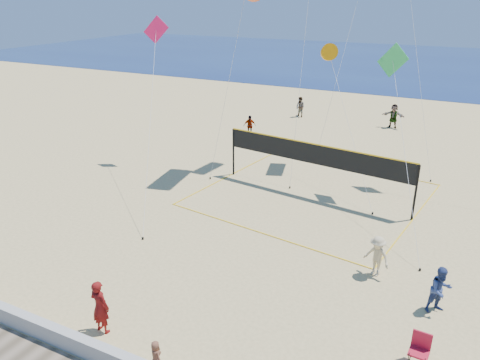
% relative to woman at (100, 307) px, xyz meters
% --- Properties ---
extents(ground, '(120.00, 120.00, 0.00)m').
position_rel_woman_xyz_m(ground, '(2.76, 1.97, -0.88)').
color(ground, '#D8BA79').
rests_on(ground, ground).
extents(ocean, '(140.00, 50.00, 0.03)m').
position_rel_woman_xyz_m(ocean, '(2.76, 63.97, -0.87)').
color(ocean, navy).
rests_on(ocean, ground).
extents(woman, '(0.66, 0.45, 1.76)m').
position_rel_woman_xyz_m(woman, '(0.00, 0.00, 0.00)').
color(woman, '#640D0D').
rests_on(woman, ground).
extents(toddler, '(0.48, 0.43, 0.83)m').
position_rel_woman_xyz_m(toddler, '(2.78, -1.01, 0.14)').
color(toddler, brown).
rests_on(toddler, seawall).
extents(bystander_a, '(0.98, 0.96, 1.60)m').
position_rel_woman_xyz_m(bystander_a, '(8.99, 5.57, -0.08)').
color(bystander_a, navy).
rests_on(bystander_a, ground).
extents(bystander_b, '(1.14, 0.91, 1.55)m').
position_rel_woman_xyz_m(bystander_b, '(6.76, 6.77, -0.11)').
color(bystander_b, '#C9B486').
rests_on(bystander_b, ground).
extents(far_person_0, '(0.92, 0.81, 1.49)m').
position_rel_woman_xyz_m(far_person_0, '(-4.91, 20.64, -0.14)').
color(far_person_0, gray).
rests_on(far_person_0, ground).
extents(far_person_1, '(1.70, 0.68, 1.79)m').
position_rel_woman_xyz_m(far_person_1, '(3.82, 27.46, 0.01)').
color(far_person_1, gray).
rests_on(far_person_1, ground).
extents(far_person_3, '(0.96, 0.85, 1.64)m').
position_rel_woman_xyz_m(far_person_3, '(-3.54, 27.38, -0.06)').
color(far_person_3, gray).
rests_on(far_person_3, ground).
extents(camp_chair, '(0.56, 0.68, 1.08)m').
position_rel_woman_xyz_m(camp_chair, '(8.74, 2.88, -0.34)').
color(camp_chair, '#AD132A').
rests_on(camp_chair, ground).
extents(volleyball_net, '(11.42, 11.29, 2.70)m').
position_rel_woman_xyz_m(volleyball_net, '(2.44, 12.71, 0.99)').
color(volleyball_net, black).
rests_on(volleyball_net, ground).
extents(kite_2, '(4.96, 6.64, 7.08)m').
position_rel_woman_xyz_m(kite_2, '(1.48, 17.21, 5.61)').
color(kite_2, orange).
rests_on(kite_2, ground).
extents(kite_3, '(5.77, 8.80, 8.38)m').
position_rel_woman_xyz_m(kite_3, '(-7.02, 13.08, 6.20)').
color(kite_3, '#EA1460').
rests_on(kite_3, ground).
extents(kite_4, '(3.71, 7.12, 7.45)m').
position_rel_woman_xyz_m(kite_4, '(5.46, 14.12, 5.39)').
color(kite_4, green).
rests_on(kite_4, ground).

